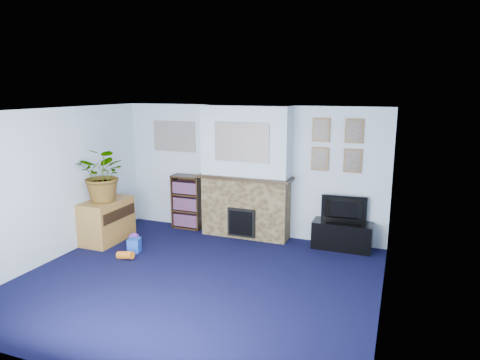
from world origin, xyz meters
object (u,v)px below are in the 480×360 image
at_px(television, 344,209).
at_px(bookshelf, 187,203).
at_px(tv_stand, 342,236).
at_px(sideboard, 107,222).

height_order(television, bookshelf, bookshelf).
relative_size(tv_stand, bookshelf, 0.95).
bearing_deg(sideboard, tv_stand, 15.35).
bearing_deg(sideboard, bookshelf, 49.43).
xyz_separation_m(tv_stand, bookshelf, (-3.00, 0.08, 0.28)).
xyz_separation_m(tv_stand, television, (0.00, 0.02, 0.46)).
bearing_deg(tv_stand, sideboard, -164.65).
bearing_deg(television, tv_stand, 85.52).
bearing_deg(bookshelf, television, -1.08).
height_order(bookshelf, sideboard, bookshelf).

